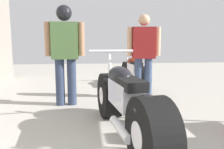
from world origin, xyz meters
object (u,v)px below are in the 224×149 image
mechanic_in_blue (144,51)px  mechanic_with_helmet (65,46)px  motorcycle_black_naked (135,72)px  motorcycle_maroon_cruiser (126,104)px

mechanic_in_blue → mechanic_with_helmet: bearing=-166.5°
motorcycle_black_naked → mechanic_with_helmet: (-1.52, -1.51, 0.64)m
motorcycle_maroon_cruiser → mechanic_with_helmet: bearing=118.3°
motorcycle_black_naked → motorcycle_maroon_cruiser: bearing=-104.1°
motorcycle_black_naked → mechanic_with_helmet: mechanic_with_helmet is taller
motorcycle_maroon_cruiser → mechanic_with_helmet: 1.75m
mechanic_in_blue → mechanic_with_helmet: size_ratio=0.95×
mechanic_with_helmet → mechanic_in_blue: bearing=13.5°
motorcycle_maroon_cruiser → mechanic_with_helmet: mechanic_with_helmet is taller
motorcycle_maroon_cruiser → motorcycle_black_naked: (0.74, 2.96, -0.04)m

